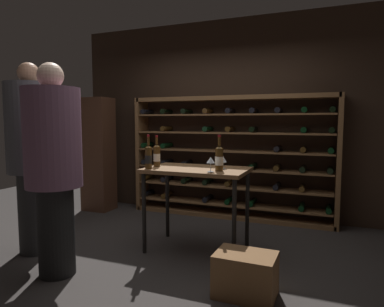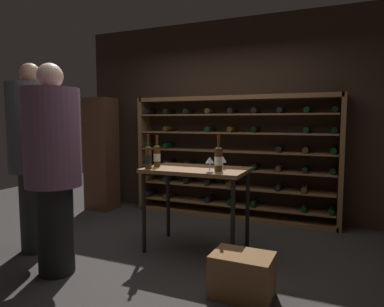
{
  "view_description": "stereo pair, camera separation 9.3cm",
  "coord_description": "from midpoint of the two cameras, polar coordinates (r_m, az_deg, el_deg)",
  "views": [
    {
      "loc": [
        1.48,
        -3.21,
        1.4
      ],
      "look_at": [
        0.09,
        0.25,
        1.05
      ],
      "focal_mm": 32.06,
      "sensor_mm": 36.0,
      "label": 1
    },
    {
      "loc": [
        1.56,
        -3.18,
        1.4
      ],
      "look_at": [
        0.09,
        0.25,
        1.05
      ],
      "focal_mm": 32.06,
      "sensor_mm": 36.0,
      "label": 2
    }
  ],
  "objects": [
    {
      "name": "ground_plane",
      "position": [
        3.81,
        -3.46,
        -16.27
      ],
      "size": [
        9.57,
        9.57,
        0.0
      ],
      "primitive_type": "plane",
      "color": "#383330"
    },
    {
      "name": "wine_bottle_red_label",
      "position": [
        3.64,
        -7.98,
        -0.54
      ],
      "size": [
        0.07,
        0.07,
        0.36
      ],
      "color": "#4C3314",
      "rests_on": "tasting_table"
    },
    {
      "name": "back_wall",
      "position": [
        5.21,
        4.9,
        5.82
      ],
      "size": [
        4.73,
        0.1,
        2.89
      ],
      "primitive_type": "cube",
      "color": "#332319",
      "rests_on": "ground"
    },
    {
      "name": "person_guest_blue_shirt",
      "position": [
        4.0,
        -25.72,
        0.57
      ],
      "size": [
        0.5,
        0.5,
        2.01
      ],
      "rotation": [
        0.0,
        0.0,
        0.81
      ],
      "color": "#2A2A2A",
      "rests_on": "ground"
    },
    {
      "name": "display_cabinet",
      "position": [
        5.61,
        -15.81,
        -0.14
      ],
      "size": [
        0.44,
        0.36,
        1.77
      ],
      "primitive_type": "cube",
      "color": "#4C2D1E",
      "rests_on": "ground"
    },
    {
      "name": "tasting_table",
      "position": [
        3.69,
        0.08,
        -4.07
      ],
      "size": [
        1.08,
        0.67,
        0.9
      ],
      "color": "brown",
      "rests_on": "ground"
    },
    {
      "name": "wine_bottle_gold_foil",
      "position": [
        3.82,
        -6.57,
        -0.28
      ],
      "size": [
        0.08,
        0.08,
        0.35
      ],
      "color": "#4C3314",
      "rests_on": "tasting_table"
    },
    {
      "name": "person_guest_khaki",
      "position": [
        3.32,
        -22.78,
        -1.18
      ],
      "size": [
        0.5,
        0.5,
        1.92
      ],
      "rotation": [
        0.0,
        0.0,
        0.05
      ],
      "color": "black",
      "rests_on": "ground"
    },
    {
      "name": "wine_crate",
      "position": [
        2.94,
        7.94,
        -19.35
      ],
      "size": [
        0.49,
        0.35,
        0.35
      ],
      "primitive_type": "cube",
      "rotation": [
        0.0,
        0.0,
        -0.02
      ],
      "color": "brown",
      "rests_on": "ground"
    },
    {
      "name": "wine_rack",
      "position": [
        4.99,
        5.82,
        -0.72
      ],
      "size": [
        2.97,
        0.32,
        1.76
      ],
      "color": "brown",
      "rests_on": "ground"
    },
    {
      "name": "wine_glass_stemmed_right",
      "position": [
        3.62,
        4.47,
        -1.06
      ],
      "size": [
        0.07,
        0.07,
        0.13
      ],
      "color": "silver",
      "rests_on": "tasting_table"
    },
    {
      "name": "wine_glass_stemmed_center",
      "position": [
        3.38,
        2.34,
        -1.22
      ],
      "size": [
        0.08,
        0.08,
        0.15
      ],
      "color": "silver",
      "rests_on": "tasting_table"
    },
    {
      "name": "wine_bottle_black_capsule",
      "position": [
        3.45,
        3.78,
        -0.78
      ],
      "size": [
        0.08,
        0.08,
        0.37
      ],
      "color": "#4C3314",
      "rests_on": "tasting_table"
    }
  ]
}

